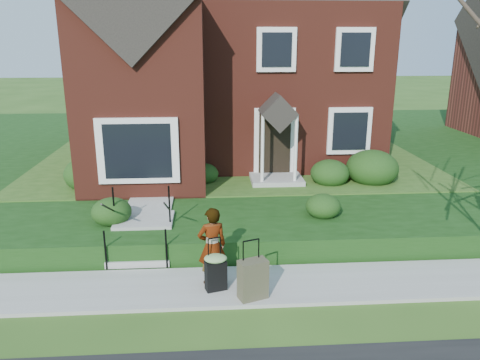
{
  "coord_description": "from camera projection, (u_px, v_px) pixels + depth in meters",
  "views": [
    {
      "loc": [
        -0.89,
        -8.52,
        4.83
      ],
      "look_at": [
        -0.17,
        2.0,
        1.71
      ],
      "focal_mm": 35.0,
      "sensor_mm": 36.0,
      "label": 1
    }
  ],
  "objects": [
    {
      "name": "front_steps",
      "position": [
        142.0,
        234.0,
        11.05
      ],
      "size": [
        1.4,
        2.02,
        1.5
      ],
      "color": "#9E9B93",
      "rests_on": "ground"
    },
    {
      "name": "main_house",
      "position": [
        225.0,
        30.0,
        17.26
      ],
      "size": [
        10.4,
        10.2,
        9.4
      ],
      "color": "maroon",
      "rests_on": "terrace"
    },
    {
      "name": "walkway",
      "position": [
        156.0,
        188.0,
        14.02
      ],
      "size": [
        1.2,
        6.0,
        0.06
      ],
      "primitive_type": "cube",
      "color": "#9E9B93",
      "rests_on": "terrace"
    },
    {
      "name": "suitcase_black",
      "position": [
        216.0,
        270.0,
        9.23
      ],
      "size": [
        0.54,
        0.48,
        1.1
      ],
      "rotation": [
        0.0,
        0.0,
        0.29
      ],
      "color": "black",
      "rests_on": "sidewalk"
    },
    {
      "name": "sidewalk",
      "position": [
        255.0,
        285.0,
        9.57
      ],
      "size": [
        60.0,
        1.6,
        0.08
      ],
      "primitive_type": "cube",
      "color": "#9E9B93",
      "rests_on": "ground"
    },
    {
      "name": "terrace",
      "position": [
        322.0,
        151.0,
        20.18
      ],
      "size": [
        44.0,
        20.0,
        0.6
      ],
      "primitive_type": "cube",
      "color": "#14370F",
      "rests_on": "ground"
    },
    {
      "name": "woman",
      "position": [
        212.0,
        246.0,
        9.37
      ],
      "size": [
        0.68,
        0.53,
        1.63
      ],
      "primitive_type": "imported",
      "rotation": [
        0.0,
        0.0,
        3.4
      ],
      "color": "#999999",
      "rests_on": "sidewalk"
    },
    {
      "name": "suitcase_olive",
      "position": [
        253.0,
        279.0,
        8.93
      ],
      "size": [
        0.62,
        0.48,
        1.18
      ],
      "rotation": [
        0.0,
        0.0,
        0.35
      ],
      "color": "#4D4933",
      "rests_on": "sidewalk"
    },
    {
      "name": "ground",
      "position": [
        255.0,
        287.0,
        9.58
      ],
      "size": [
        120.0,
        120.0,
        0.0
      ],
      "primitive_type": "plane",
      "color": "#2D5119",
      "rests_on": "ground"
    },
    {
      "name": "foundation_shrubs",
      "position": [
        250.0,
        172.0,
        13.96
      ],
      "size": [
        10.23,
        4.23,
        1.13
      ],
      "color": "#173610",
      "rests_on": "terrace"
    }
  ]
}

